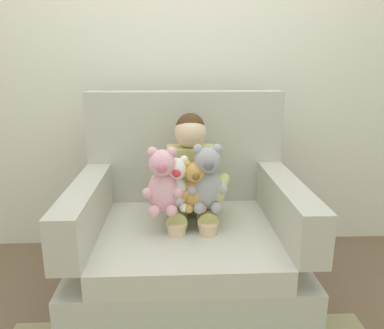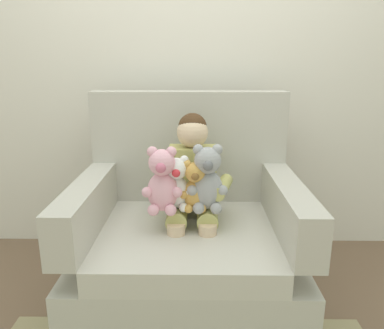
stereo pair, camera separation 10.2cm
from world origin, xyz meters
name	(u,v)px [view 1 (the left image)]	position (x,y,z in m)	size (l,w,h in m)	color
ground_plane	(187,297)	(0.00, 0.00, 0.00)	(8.00, 8.00, 0.00)	brown
back_wall	(183,61)	(0.00, 0.76, 1.30)	(6.00, 0.10, 2.60)	silver
armchair	(187,238)	(0.00, 0.06, 0.34)	(1.18, 0.97, 1.12)	#BCB7AD
seated_child	(191,183)	(0.02, 0.08, 0.66)	(0.45, 0.39, 0.82)	tan
plush_pink	(163,183)	(-0.12, -0.08, 0.71)	(0.20, 0.16, 0.34)	#EAA8BC
plush_white	(177,185)	(-0.05, -0.04, 0.69)	(0.17, 0.14, 0.28)	white
plush_honey	(195,187)	(0.04, -0.05, 0.68)	(0.16, 0.13, 0.27)	gold
plush_grey	(207,180)	(0.10, -0.05, 0.72)	(0.21, 0.17, 0.35)	#9E9EA3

